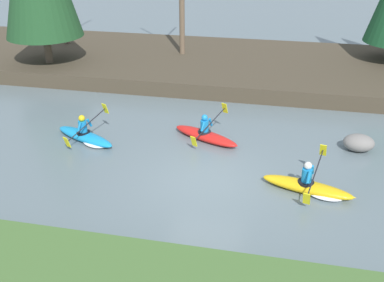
{
  "coord_description": "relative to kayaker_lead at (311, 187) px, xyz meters",
  "views": [
    {
      "loc": [
        2.02,
        -11.81,
        7.41
      ],
      "look_at": [
        -0.77,
        1.49,
        0.55
      ],
      "focal_mm": 42.0,
      "sensor_mm": 36.0,
      "label": 1
    }
  ],
  "objects": [
    {
      "name": "ground_plane",
      "position": [
        -3.17,
        0.08,
        -0.2
      ],
      "size": [
        90.0,
        90.0,
        0.0
      ],
      "primitive_type": "plane",
      "color": "slate"
    },
    {
      "name": "riverbank_far",
      "position": [
        -3.17,
        11.03,
        0.15
      ],
      "size": [
        44.0,
        8.72,
        0.71
      ],
      "color": "#473D2D",
      "rests_on": "ground"
    },
    {
      "name": "kayaker_lead",
      "position": [
        0.0,
        0.0,
        0.0
      ],
      "size": [
        2.78,
        2.05,
        1.2
      ],
      "rotation": [
        0.0,
        0.0,
        -0.24
      ],
      "color": "yellow",
      "rests_on": "ground"
    },
    {
      "name": "kayaker_middle",
      "position": [
        -3.67,
        2.8,
        0.02
      ],
      "size": [
        2.7,
        1.95,
        1.2
      ],
      "rotation": [
        0.0,
        0.0,
        -0.44
      ],
      "color": "red",
      "rests_on": "ground"
    },
    {
      "name": "kayaker_trailing",
      "position": [
        -7.89,
        1.8,
        0.0
      ],
      "size": [
        2.71,
        1.96,
        1.2
      ],
      "rotation": [
        0.0,
        0.0,
        -0.42
      ],
      "color": "#1993D6",
      "rests_on": "ground"
    },
    {
      "name": "boulder_midstream",
      "position": [
        1.69,
        3.11,
        0.1
      ],
      "size": [
        1.06,
        0.83,
        0.6
      ],
      "color": "gray",
      "rests_on": "ground"
    }
  ]
}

